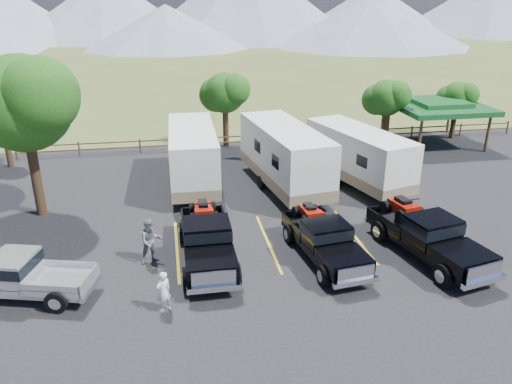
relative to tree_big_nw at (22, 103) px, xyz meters
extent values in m
plane|color=#414F21|center=(12.55, -9.03, -5.60)|extent=(320.00, 320.00, 0.00)
cube|color=black|center=(12.55, -6.03, -5.58)|extent=(44.00, 34.00, 0.04)
cube|color=gold|center=(6.55, -5.03, -5.55)|extent=(0.12, 5.50, 0.01)
cube|color=gold|center=(10.55, -5.03, -5.55)|extent=(0.12, 5.50, 0.01)
cube|color=gold|center=(14.55, -5.03, -5.55)|extent=(0.12, 5.50, 0.01)
cube|color=gold|center=(18.55, -5.03, -5.55)|extent=(0.12, 5.50, 0.01)
cylinder|color=black|center=(0.05, -0.03, -3.36)|extent=(0.48, 0.48, 4.48)
sphere|color=#1D4D13|center=(0.05, -0.03, 0.00)|extent=(4.48, 4.48, 4.48)
sphere|color=#1D4D13|center=(1.01, -0.83, 0.48)|extent=(3.52, 3.52, 3.52)
sphere|color=#1D4D13|center=(-0.85, 0.68, -0.32)|extent=(3.84, 3.84, 3.84)
cylinder|color=black|center=(21.55, 7.97, -4.20)|extent=(0.39, 0.39, 2.80)
sphere|color=#1D4D13|center=(21.55, 7.97, -2.10)|extent=(2.52, 2.52, 2.52)
sphere|color=#1D4D13|center=(22.09, 7.52, -1.83)|extent=(1.98, 1.98, 1.98)
sphere|color=#1D4D13|center=(21.04, 8.37, -2.28)|extent=(2.16, 2.16, 2.16)
cylinder|color=black|center=(27.55, 8.97, -4.34)|extent=(0.38, 0.38, 2.52)
sphere|color=#1D4D13|center=(27.55, 8.97, -2.45)|extent=(2.24, 2.24, 2.24)
sphere|color=#1D4D13|center=(28.03, 8.57, -2.21)|extent=(1.76, 1.76, 1.76)
sphere|color=#1D4D13|center=(27.10, 9.33, -2.61)|extent=(1.92, 1.92, 1.92)
cylinder|color=black|center=(10.55, 9.97, -4.06)|extent=(0.41, 0.41, 3.08)
sphere|color=#1D4D13|center=(10.55, 9.97, -1.75)|extent=(2.80, 2.80, 2.80)
sphere|color=#1D4D13|center=(11.15, 9.47, -1.45)|extent=(2.20, 2.20, 2.20)
sphere|color=#1D4D13|center=(9.99, 10.41, -1.95)|extent=(2.40, 2.40, 2.40)
cylinder|color=black|center=(-3.45, 7.97, -4.48)|extent=(0.36, 0.36, 2.24)
sphere|color=#1D4D13|center=(-3.45, 7.97, -2.80)|extent=(2.10, 2.10, 2.10)
sphere|color=#1D4D13|center=(-3.00, 7.60, -2.57)|extent=(1.65, 1.65, 1.65)
cylinder|color=#4F3A22|center=(-3.45, 9.47, -5.10)|extent=(0.12, 0.12, 1.00)
cylinder|color=#4F3A22|center=(0.55, 9.47, -5.10)|extent=(0.12, 0.12, 1.00)
cylinder|color=#4F3A22|center=(4.55, 9.47, -5.10)|extent=(0.12, 0.12, 1.00)
cylinder|color=#4F3A22|center=(8.55, 9.47, -5.10)|extent=(0.12, 0.12, 1.00)
cylinder|color=#4F3A22|center=(12.55, 9.47, -5.10)|extent=(0.12, 0.12, 1.00)
cylinder|color=#4F3A22|center=(16.55, 9.47, -5.10)|extent=(0.12, 0.12, 1.00)
cylinder|color=#4F3A22|center=(20.55, 9.47, -5.10)|extent=(0.12, 0.12, 1.00)
cylinder|color=#4F3A22|center=(24.55, 9.47, -5.10)|extent=(0.12, 0.12, 1.00)
cylinder|color=#4F3A22|center=(28.55, 9.47, -5.10)|extent=(0.12, 0.12, 1.00)
cylinder|color=#4F3A22|center=(32.55, 9.47, -5.10)|extent=(0.12, 0.12, 1.00)
cube|color=#4F3A22|center=(14.55, 9.47, -5.15)|extent=(36.00, 0.06, 0.08)
cube|color=#4F3A22|center=(14.55, 9.47, -4.75)|extent=(36.00, 0.06, 0.08)
cylinder|color=#4F3A22|center=(23.05, 5.47, -4.30)|extent=(0.20, 0.20, 2.60)
cylinder|color=#4F3A22|center=(23.05, 10.47, -4.30)|extent=(0.20, 0.20, 2.60)
cylinder|color=#4F3A22|center=(28.05, 5.47, -4.30)|extent=(0.20, 0.20, 2.60)
cylinder|color=#4F3A22|center=(28.05, 10.47, -4.30)|extent=(0.20, 0.20, 2.60)
cube|color=#185526|center=(25.55, 7.97, -2.85)|extent=(6.20, 6.20, 0.35)
cube|color=#185526|center=(25.55, 7.97, -2.55)|extent=(3.50, 3.50, 0.35)
cone|color=slate|center=(-5.45, 102.97, 1.40)|extent=(44.00, 44.00, 14.00)
cone|color=slate|center=(60.55, 104.97, 0.40)|extent=(40.00, 40.00, 12.00)
cone|color=slate|center=(92.55, 100.97, 1.90)|extent=(50.00, 50.00, 15.00)
cone|color=slate|center=(7.55, 77.97, -1.60)|extent=(32.00, 32.00, 8.00)
cone|color=slate|center=(47.55, 74.97, -1.10)|extent=(40.00, 40.00, 9.00)
cube|color=black|center=(7.77, -6.19, -4.93)|extent=(1.87, 5.66, 0.36)
cube|color=black|center=(7.75, -8.09, -4.57)|extent=(1.92, 1.80, 0.50)
cube|color=black|center=(7.77, -6.31, -4.22)|extent=(1.88, 1.56, 0.99)
cube|color=black|center=(7.77, -6.31, -4.07)|extent=(1.92, 1.62, 0.45)
cube|color=black|center=(7.78, -4.40, -4.66)|extent=(1.92, 2.39, 0.55)
cube|color=silver|center=(7.75, -9.10, -4.61)|extent=(1.59, 0.09, 0.55)
cube|color=silver|center=(7.75, -9.16, -4.99)|extent=(1.94, 0.19, 0.22)
cube|color=silver|center=(7.79, -3.21, -4.99)|extent=(1.94, 0.17, 0.22)
cylinder|color=black|center=(6.82, -8.14, -5.11)|extent=(0.30, 0.89, 0.89)
cylinder|color=black|center=(8.69, -8.16, -5.11)|extent=(0.30, 0.89, 0.89)
cylinder|color=black|center=(6.85, -4.22, -5.11)|extent=(0.30, 0.89, 0.89)
cylinder|color=black|center=(8.71, -4.23, -5.11)|extent=(0.30, 0.89, 0.89)
cube|color=maroon|center=(7.78, -4.40, -3.99)|extent=(0.70, 1.29, 0.35)
cube|color=black|center=(7.78, -4.40, -3.74)|extent=(0.40, 0.75, 0.18)
cube|color=maroon|center=(7.78, -4.95, -3.89)|extent=(0.80, 0.35, 0.22)
cylinder|color=black|center=(7.78, -4.85, -3.54)|extent=(0.89, 0.07, 0.06)
cylinder|color=black|center=(7.33, -4.95, -4.19)|extent=(0.26, 0.56, 0.56)
cylinder|color=black|center=(8.22, -4.95, -4.19)|extent=(0.26, 0.56, 0.56)
cylinder|color=black|center=(7.34, -3.86, -4.19)|extent=(0.26, 0.56, 0.56)
cylinder|color=black|center=(8.23, -3.86, -4.19)|extent=(0.26, 0.56, 0.56)
cube|color=black|center=(12.53, -6.88, -4.98)|extent=(2.31, 5.39, 0.33)
cube|color=black|center=(12.75, -8.62, -4.64)|extent=(1.95, 1.85, 0.46)
cube|color=black|center=(12.55, -6.98, -4.32)|extent=(1.88, 1.63, 0.92)
cube|color=black|center=(12.55, -6.98, -4.18)|extent=(1.93, 1.69, 0.41)
cube|color=black|center=(12.33, -5.24, -4.73)|extent=(2.01, 2.40, 0.50)
cube|color=silver|center=(12.86, -9.55, -4.69)|extent=(1.46, 0.25, 0.50)
cube|color=silver|center=(12.87, -9.60, -5.03)|extent=(1.80, 0.38, 0.20)
cube|color=silver|center=(12.20, -4.15, -5.03)|extent=(1.80, 0.36, 0.20)
cylinder|color=black|center=(11.90, -8.78, -5.14)|extent=(0.37, 0.85, 0.82)
cylinder|color=black|center=(13.61, -8.57, -5.14)|extent=(0.37, 0.85, 0.82)
cylinder|color=black|center=(11.46, -5.18, -5.14)|extent=(0.37, 0.85, 0.82)
cylinder|color=black|center=(13.17, -4.97, -5.14)|extent=(0.37, 0.85, 0.82)
cube|color=maroon|center=(12.33, -5.24, -4.11)|extent=(0.78, 1.26, 0.32)
cube|color=black|center=(12.33, -5.24, -3.88)|extent=(0.45, 0.73, 0.16)
cube|color=maroon|center=(12.39, -5.74, -4.02)|extent=(0.77, 0.41, 0.20)
cylinder|color=black|center=(12.38, -5.65, -3.70)|extent=(0.83, 0.16, 0.05)
cylinder|color=black|center=(11.98, -5.79, -4.29)|extent=(0.30, 0.54, 0.51)
cylinder|color=black|center=(12.80, -5.69, -4.29)|extent=(0.30, 0.54, 0.51)
cylinder|color=black|center=(11.86, -4.79, -4.29)|extent=(0.30, 0.54, 0.51)
cylinder|color=black|center=(12.68, -4.69, -4.29)|extent=(0.30, 0.54, 0.51)
cube|color=black|center=(16.79, -7.50, -4.92)|extent=(3.03, 6.04, 0.37)
cube|color=black|center=(17.20, -9.40, -4.54)|extent=(2.28, 2.19, 0.51)
cube|color=black|center=(16.82, -7.62, -4.19)|extent=(2.19, 1.94, 1.01)
cube|color=black|center=(16.82, -7.62, -4.03)|extent=(2.25, 2.01, 0.46)
cube|color=black|center=(16.41, -5.71, -4.64)|extent=(2.41, 2.79, 0.56)
cube|color=silver|center=(17.41, -10.42, -4.59)|extent=(1.60, 0.42, 0.56)
cube|color=silver|center=(17.42, -10.47, -4.98)|extent=(1.98, 0.59, 0.22)
cube|color=silver|center=(16.16, -4.52, -4.98)|extent=(1.98, 0.57, 0.22)
cylinder|color=black|center=(16.28, -9.66, -5.10)|extent=(0.49, 0.96, 0.91)
cylinder|color=black|center=(18.14, -9.26, -5.10)|extent=(0.49, 0.96, 0.91)
cylinder|color=black|center=(15.44, -5.73, -5.10)|extent=(0.49, 0.96, 0.91)
cylinder|color=black|center=(17.31, -5.33, -5.10)|extent=(0.49, 0.96, 0.91)
cube|color=maroon|center=(16.41, -5.71, -3.95)|extent=(0.97, 1.44, 0.36)
cube|color=black|center=(16.41, -5.71, -3.70)|extent=(0.56, 0.83, 0.18)
cube|color=maroon|center=(16.53, -6.26, -3.85)|extent=(0.87, 0.52, 0.22)
cylinder|color=black|center=(16.51, -6.16, -3.50)|extent=(0.91, 0.25, 0.06)
cylinder|color=black|center=(16.08, -6.35, -4.16)|extent=(0.38, 0.61, 0.57)
cylinder|color=black|center=(16.97, -6.16, -4.16)|extent=(0.38, 0.61, 0.57)
cylinder|color=black|center=(15.85, -5.26, -4.16)|extent=(0.38, 0.61, 0.57)
cylinder|color=black|center=(16.74, -5.07, -4.16)|extent=(0.38, 0.61, 0.57)
cube|color=white|center=(7.78, 2.51, -3.60)|extent=(2.65, 7.78, 2.78)
cube|color=#7F7257|center=(7.78, 2.51, -4.68)|extent=(2.67, 7.82, 0.62)
cube|color=black|center=(6.49, 0.61, -3.32)|extent=(0.04, 0.93, 0.62)
cube|color=black|center=(8.98, 0.55, -3.32)|extent=(0.04, 0.93, 0.62)
cylinder|color=black|center=(6.62, 2.85, -5.20)|extent=(0.27, 0.73, 0.72)
cylinder|color=black|center=(8.95, 2.80, -5.20)|extent=(0.27, 0.73, 0.72)
cube|color=black|center=(7.67, -2.28, -5.04)|extent=(0.17, 1.86, 0.10)
cube|color=white|center=(12.73, 1.23, -3.49)|extent=(3.72, 8.43, 2.93)
cube|color=#7F7257|center=(12.73, 1.23, -4.63)|extent=(3.75, 8.47, 0.65)
cube|color=black|center=(11.72, -0.97, -3.20)|extent=(0.16, 0.97, 0.65)
cube|color=black|center=(14.32, -0.60, -3.20)|extent=(0.16, 0.97, 0.65)
cylinder|color=black|center=(11.48, 1.38, -5.18)|extent=(0.38, 0.79, 0.76)
cylinder|color=black|center=(13.90, 1.72, -5.18)|extent=(0.38, 0.79, 0.76)
cube|color=black|center=(13.44, -3.77, -5.01)|extent=(0.40, 1.95, 0.11)
cube|color=white|center=(16.94, 1.02, -3.68)|extent=(4.30, 7.77, 2.66)
cube|color=#7F7257|center=(16.94, 1.02, -4.72)|extent=(4.33, 7.81, 0.59)
cube|color=black|center=(16.29, -1.09, -3.41)|extent=(0.26, 0.86, 0.59)
cube|color=black|center=(18.60, -0.44, -3.41)|extent=(0.26, 0.86, 0.59)
cylinder|color=black|center=(15.79, 1.00, -5.21)|extent=(0.43, 0.73, 0.69)
cylinder|color=black|center=(17.93, 1.61, -5.21)|extent=(0.43, 0.73, 0.69)
cube|color=black|center=(18.19, -3.40, -5.06)|extent=(0.60, 1.74, 0.10)
cube|color=#AFB1B9|center=(0.84, -7.49, -4.99)|extent=(5.34, 2.95, 0.32)
cube|color=#AFB1B9|center=(0.74, -7.46, -4.35)|extent=(1.79, 1.99, 0.89)
cube|color=black|center=(0.74, -7.46, -4.22)|extent=(1.85, 2.04, 0.40)
cube|color=#AFB1B9|center=(2.39, -7.92, -4.75)|extent=(2.52, 2.23, 0.49)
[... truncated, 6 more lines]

